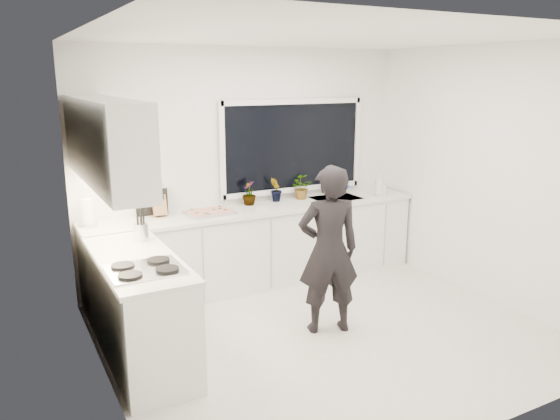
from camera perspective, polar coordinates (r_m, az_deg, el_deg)
floor at (r=5.34m, az=4.94°, el=-12.73°), size 4.00×3.50×0.02m
wall_back at (r=6.40m, az=-3.45°, el=4.61°), size 4.00×0.02×2.70m
wall_left at (r=4.16m, az=-18.53°, el=-1.17°), size 0.02×3.50×2.70m
wall_right at (r=6.21m, az=20.97°, el=3.42°), size 0.02×3.50×2.70m
ceiling at (r=4.79m, az=5.64°, el=17.78°), size 4.00×3.50×0.02m
window at (r=6.62m, az=1.40°, el=6.67°), size 1.80×0.02×1.00m
base_cabinets_back at (r=6.34m, az=-2.15°, el=-3.93°), size 3.92×0.58×0.88m
base_cabinets_left at (r=4.84m, az=-14.43°, el=-10.18°), size 0.58×1.60×0.88m
countertop_back at (r=6.21m, az=-2.15°, el=0.09°), size 3.94×0.62×0.04m
countertop_left at (r=4.68m, az=-14.77°, el=-5.02°), size 0.62×1.60×0.04m
upper_cabinets at (r=4.79m, az=-17.88°, el=6.88°), size 0.34×2.10×0.70m
sink at (r=6.74m, az=5.85°, el=0.87°), size 0.58×0.42×0.14m
faucet at (r=6.87m, az=4.95°, el=2.50°), size 0.03×0.03×0.22m
stovetop at (r=4.34m, az=-13.94°, el=-5.97°), size 0.56×0.48×0.03m
person at (r=5.10m, az=5.09°, el=-4.20°), size 0.67×0.53×1.60m
pizza_tray at (r=5.95m, az=-7.35°, el=-0.28°), size 0.50×0.38×0.03m
pizza at (r=5.95m, az=-7.36°, el=-0.12°), size 0.46×0.33×0.01m
watering_can at (r=6.93m, az=6.19°, el=2.19°), size 0.14×0.14×0.13m
paper_towel_roll at (r=5.74m, az=-19.48°, el=-0.31°), size 0.12×0.12×0.26m
knife_block at (r=5.93m, az=-12.47°, el=0.41°), size 0.13×0.11×0.22m
utensil_crock at (r=5.10m, az=-14.31°, el=-2.24°), size 0.15×0.15×0.16m
picture_frame_large at (r=6.02m, az=-12.69°, el=0.88°), size 0.22×0.09×0.28m
picture_frame_small at (r=6.00m, az=-13.60°, el=0.87°), size 0.25×0.02×0.30m
herb_plants at (r=6.50m, az=0.35°, el=2.18°), size 0.93×0.31×0.29m
soap_bottles at (r=6.91m, az=10.40°, el=2.60°), size 0.19×0.16×0.30m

